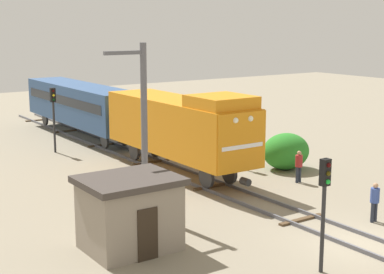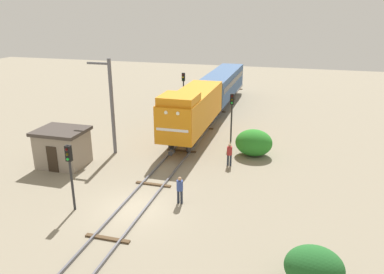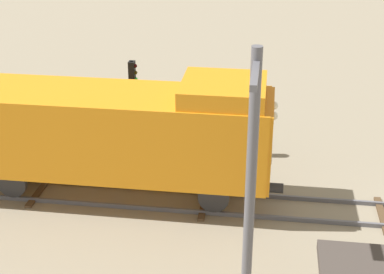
{
  "view_description": "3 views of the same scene",
  "coord_description": "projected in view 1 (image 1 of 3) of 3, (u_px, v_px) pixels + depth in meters",
  "views": [
    {
      "loc": [
        -17.26,
        -13.87,
        8.26
      ],
      "look_at": [
        -1.11,
        9.76,
        2.67
      ],
      "focal_mm": 55.0,
      "sensor_mm": 36.0,
      "label": 1
    },
    {
      "loc": [
        8.4,
        -17.41,
        10.99
      ],
      "look_at": [
        1.08,
        8.67,
        1.57
      ],
      "focal_mm": 35.0,
      "sensor_mm": 36.0,
      "label": 2
    },
    {
      "loc": [
        -18.33,
        7.36,
        11.29
      ],
      "look_at": [
        1.23,
        10.08,
        2.08
      ],
      "focal_mm": 55.0,
      "sensor_mm": 36.0,
      "label": 3
    }
  ],
  "objects": [
    {
      "name": "traffic_signal_near",
      "position": [
        324.0,
        194.0,
        19.27
      ],
      "size": [
        0.32,
        0.34,
        3.91
      ],
      "color": "#262628",
      "rests_on": "ground"
    },
    {
      "name": "bush_near",
      "position": [
        286.0,
        151.0,
        33.53
      ],
      "size": [
        2.86,
        2.34,
        2.08
      ],
      "primitive_type": "ellipsoid",
      "color": "#297D26",
      "rests_on": "ground"
    },
    {
      "name": "traffic_signal_mid",
      "position": [
        227.0,
        116.0,
        34.07
      ],
      "size": [
        0.32,
        0.34,
        4.2
      ],
      "color": "#262628",
      "rests_on": "ground"
    },
    {
      "name": "passenger_car_leading",
      "position": [
        80.0,
        103.0,
        42.85
      ],
      "size": [
        2.84,
        14.0,
        3.66
      ],
      "color": "#2D4C7A",
      "rests_on": "railway_track"
    },
    {
      "name": "traffic_signal_far",
      "position": [
        53.0,
        108.0,
        37.51
      ],
      "size": [
        0.32,
        0.34,
        4.19
      ],
      "color": "#262628",
      "rests_on": "ground"
    },
    {
      "name": "worker_near_track",
      "position": [
        375.0,
        199.0,
        24.59
      ],
      "size": [
        0.38,
        0.38,
        1.7
      ],
      "rotation": [
        0.0,
        0.0,
        1.71
      ],
      "color": "#262B38",
      "rests_on": "ground"
    },
    {
      "name": "ground_plane",
      "position": [
        360.0,
        243.0,
        22.38
      ],
      "size": [
        113.32,
        113.32,
        0.0
      ],
      "primitive_type": "plane",
      "color": "gray"
    },
    {
      "name": "worker_by_signal",
      "position": [
        299.0,
        164.0,
        30.7
      ],
      "size": [
        0.38,
        0.38,
        1.7
      ],
      "rotation": [
        0.0,
        0.0,
        3.64
      ],
      "color": "#262B38",
      "rests_on": "ground"
    },
    {
      "name": "relay_hut",
      "position": [
        130.0,
        213.0,
        21.59
      ],
      "size": [
        3.5,
        2.9,
        2.74
      ],
      "color": "gray",
      "rests_on": "ground"
    },
    {
      "name": "locomotive",
      "position": [
        180.0,
        125.0,
        31.99
      ],
      "size": [
        2.9,
        11.6,
        4.6
      ],
      "color": "orange",
      "rests_on": "railway_track"
    },
    {
      "name": "railway_track",
      "position": [
        360.0,
        241.0,
        22.37
      ],
      "size": [
        2.4,
        75.55,
        0.16
      ],
      "color": "#595960",
      "rests_on": "ground"
    },
    {
      "name": "catenary_mast",
      "position": [
        143.0,
        125.0,
        25.04
      ],
      "size": [
        1.94,
        0.28,
        7.45
      ],
      "color": "#595960",
      "rests_on": "ground"
    }
  ]
}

